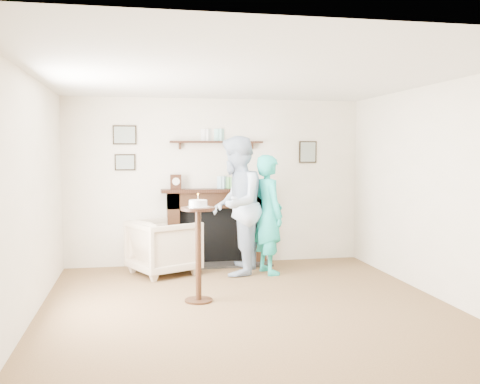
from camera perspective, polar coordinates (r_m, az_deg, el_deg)
name	(u,v)px	position (r m, az deg, el deg)	size (l,w,h in m)	color
ground	(250,310)	(5.92, 1.06, -12.48)	(5.00, 5.00, 0.00)	brown
room_shell	(238,159)	(6.34, -0.22, 3.55)	(4.54, 5.02, 2.52)	beige
armchair	(164,274)	(7.64, -8.07, -8.62)	(0.82, 0.84, 0.76)	tan
man	(236,274)	(7.57, -0.42, -8.71)	(0.94, 0.73, 1.92)	#ACBAD7
woman	(268,273)	(7.62, 3.04, -8.62)	(0.61, 0.40, 1.66)	teal
pedestal_table	(198,235)	(6.09, -4.47, -4.62)	(0.39, 0.39, 1.24)	black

